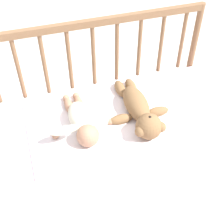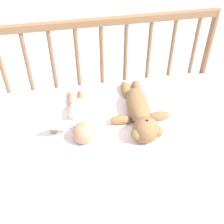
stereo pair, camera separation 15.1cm
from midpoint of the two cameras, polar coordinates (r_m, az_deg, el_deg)
ground_plane at (r=1.92m, az=-2.18°, el=-12.34°), size 12.00×12.00×0.00m
crib_mattress at (r=1.73m, az=-2.40°, el=-7.76°), size 1.24×0.62×0.49m
crib_rail at (r=1.71m, az=-5.88°, el=8.59°), size 1.24×0.04×0.88m
blanket at (r=1.56m, az=-3.12°, el=-1.30°), size 0.82×0.52×0.01m
teddy_bear at (r=1.53m, az=2.22°, el=0.22°), size 0.31×0.47×0.13m
baby at (r=1.50m, az=-8.46°, el=-1.68°), size 0.33×0.40×0.11m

